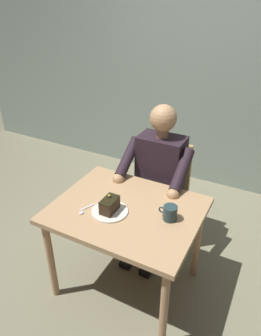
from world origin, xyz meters
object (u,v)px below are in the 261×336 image
at_px(cake_slice, 110,205).
at_px(coffee_cup, 170,213).
at_px(dining_table, 127,219).
at_px(seated_person, 156,181).
at_px(dessert_spoon, 84,210).
at_px(chair, 163,189).

height_order(cake_slice, coffee_cup, cake_slice).
relative_size(dining_table, coffee_cup, 7.83).
xyz_separation_m(seated_person, dessert_spoon, (0.23, 0.65, 0.07)).
height_order(seated_person, dessert_spoon, seated_person).
distance_m(dining_table, seated_person, 0.50).
distance_m(seated_person, dessert_spoon, 0.70).
bearing_deg(dining_table, dessert_spoon, 33.04).
relative_size(chair, cake_slice, 6.38).
bearing_deg(dessert_spoon, seated_person, -109.59).
bearing_deg(dessert_spoon, dining_table, -146.96).
bearing_deg(dessert_spoon, chair, -105.79).
bearing_deg(dining_table, coffee_cup, -174.97).
bearing_deg(cake_slice, coffee_cup, -163.23).
height_order(cake_slice, dessert_spoon, cake_slice).
distance_m(chair, dessert_spoon, 0.89).
distance_m(dining_table, chair, 0.69).
bearing_deg(coffee_cup, chair, -65.50).
bearing_deg(coffee_cup, dessert_spoon, 18.59).
bearing_deg(dining_table, chair, -90.00).
bearing_deg(chair, cake_slice, 84.15).
bearing_deg(coffee_cup, seated_person, -58.31).
relative_size(chair, dessert_spoon, 6.22).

